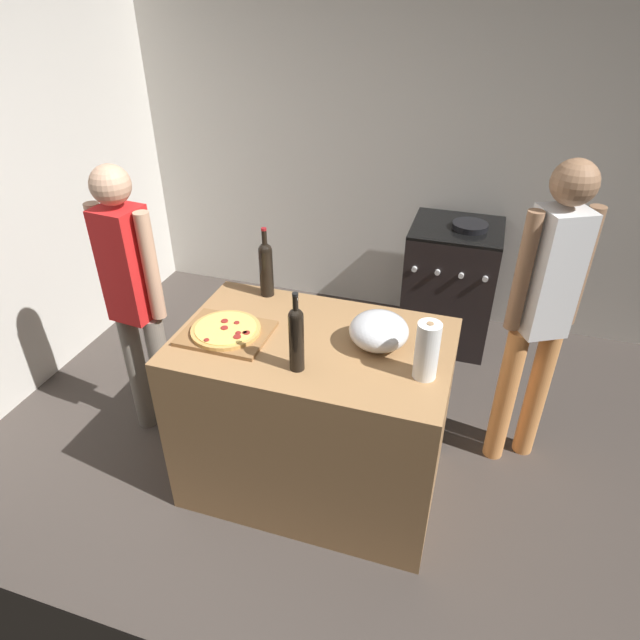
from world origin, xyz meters
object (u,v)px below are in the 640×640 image
at_px(wine_bottle_amber, 266,267).
at_px(person_in_red, 543,306).
at_px(stove, 450,285).
at_px(mixing_bowl, 379,331).
at_px(pizza, 226,330).
at_px(person_in_stripes, 133,295).
at_px(paper_towel_roll, 427,351).
at_px(wine_bottle_green, 296,337).

relative_size(wine_bottle_amber, person_in_red, 0.22).
bearing_deg(stove, person_in_red, -64.98).
bearing_deg(mixing_bowl, pizza, -169.54).
distance_m(pizza, person_in_red, 1.54).
height_order(pizza, wine_bottle_amber, wine_bottle_amber).
relative_size(mixing_bowl, person_in_red, 0.16).
bearing_deg(pizza, person_in_stripes, 163.20).
relative_size(paper_towel_roll, person_in_red, 0.15).
bearing_deg(paper_towel_roll, stove, 90.86).
bearing_deg(person_in_stripes, stove, 44.74).
bearing_deg(mixing_bowl, person_in_stripes, 177.32).
height_order(pizza, wine_bottle_green, wine_bottle_green).
bearing_deg(person_in_red, paper_towel_roll, -126.39).
distance_m(wine_bottle_green, person_in_red, 1.27).
height_order(mixing_bowl, wine_bottle_amber, wine_bottle_amber).
bearing_deg(stove, mixing_bowl, -97.42).
bearing_deg(person_in_stripes, paper_towel_roll, -7.93).
height_order(pizza, person_in_stripes, person_in_stripes).
bearing_deg(person_in_stripes, wine_bottle_amber, 18.72).
distance_m(mixing_bowl, wine_bottle_amber, 0.72).
relative_size(pizza, person_in_stripes, 0.20).
bearing_deg(mixing_bowl, person_in_red, 34.89).
bearing_deg(wine_bottle_amber, mixing_bowl, -23.63).
height_order(paper_towel_roll, stove, paper_towel_roll).
xyz_separation_m(mixing_bowl, stove, (0.21, 1.58, -0.55)).
bearing_deg(wine_bottle_amber, paper_towel_roll, -26.46).
relative_size(mixing_bowl, wine_bottle_green, 0.72).
xyz_separation_m(mixing_bowl, paper_towel_roll, (0.23, -0.16, 0.05)).
relative_size(pizza, wine_bottle_amber, 0.87).
bearing_deg(person_in_red, wine_bottle_green, -142.79).
xyz_separation_m(wine_bottle_amber, wine_bottle_green, (0.37, -0.56, 0.00)).
distance_m(stove, person_in_red, 1.31).
bearing_deg(person_in_stripes, pizza, -16.80).
height_order(stove, person_in_stripes, person_in_stripes).
bearing_deg(wine_bottle_green, paper_towel_roll, 12.09).
relative_size(paper_towel_roll, stove, 0.28).
bearing_deg(wine_bottle_green, mixing_bowl, 42.30).
height_order(paper_towel_roll, person_in_stripes, person_in_stripes).
relative_size(wine_bottle_amber, wine_bottle_green, 1.01).
xyz_separation_m(pizza, wine_bottle_amber, (0.04, 0.42, 0.13)).
bearing_deg(stove, wine_bottle_amber, -123.79).
height_order(wine_bottle_green, person_in_red, person_in_red).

